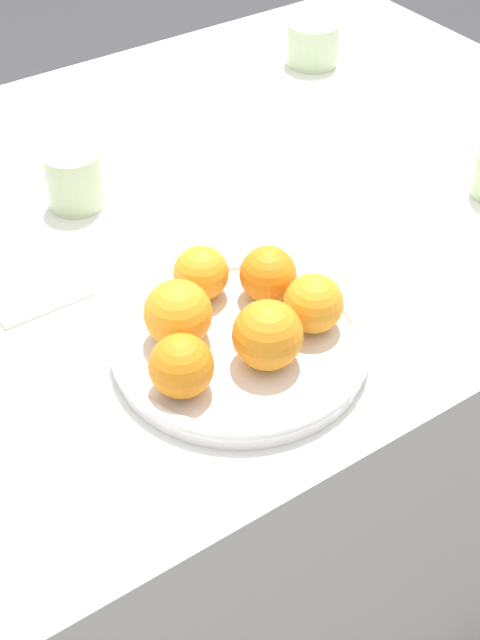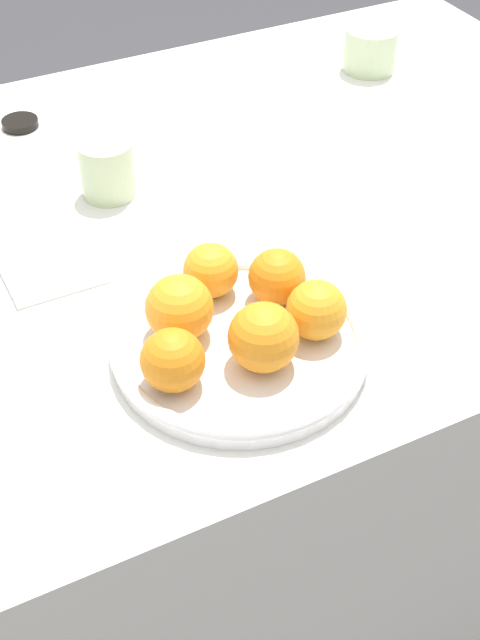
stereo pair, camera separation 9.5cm
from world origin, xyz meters
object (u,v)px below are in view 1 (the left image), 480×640
(cup_1, at_px, (74,180))
(napkin, at_px, (32,284))
(orange_3, at_px, (313,304))
(cup_2, at_px, (313,44))
(orange_2, at_px, (268,274))
(orange_4, at_px, (201,273))
(orange_0, at_px, (268,335))
(orange_5, at_px, (181,366))
(orange_1, at_px, (178,314))
(fruit_platter, at_px, (240,345))

(cup_1, height_order, napkin, cup_1)
(orange_3, xyz_separation_m, cup_2, (0.43, 0.55, -0.02))
(orange_2, distance_m, orange_4, 0.08)
(orange_3, height_order, cup_1, orange_3)
(orange_0, xyz_separation_m, napkin, (-0.15, 0.28, -0.05))
(orange_2, distance_m, orange_5, 0.17)
(cup_1, xyz_separation_m, napkin, (-0.12, -0.13, -0.04))
(orange_2, bearing_deg, orange_0, -126.03)
(orange_4, bearing_deg, orange_3, -58.26)
(orange_1, distance_m, cup_1, 0.33)
(orange_2, height_order, cup_2, orange_2)
(orange_3, distance_m, orange_5, 0.17)
(orange_4, relative_size, orange_5, 0.95)
(fruit_platter, bearing_deg, cup_2, 45.97)
(orange_1, relative_size, orange_3, 1.12)
(orange_2, bearing_deg, napkin, 137.30)
(orange_0, distance_m, cup_2, 0.76)
(fruit_platter, bearing_deg, orange_5, -163.30)
(fruit_platter, distance_m, cup_2, 0.73)
(cup_2, bearing_deg, orange_1, -139.09)
(fruit_platter, distance_m, orange_1, 0.08)
(orange_5, bearing_deg, fruit_platter, 16.70)
(orange_0, bearing_deg, orange_2, 53.97)
(cup_2, height_order, napkin, cup_2)
(orange_0, height_order, orange_1, same)
(fruit_platter, relative_size, orange_0, 3.80)
(orange_0, xyz_separation_m, orange_3, (0.07, 0.02, -0.00))
(orange_2, height_order, orange_4, orange_2)
(orange_0, relative_size, orange_3, 1.13)
(orange_4, distance_m, cup_1, 0.28)
(orange_3, bearing_deg, cup_1, 103.66)
(orange_3, bearing_deg, napkin, 129.88)
(orange_1, height_order, orange_3, orange_1)
(fruit_platter, relative_size, orange_1, 3.83)
(orange_5, bearing_deg, cup_1, 79.28)
(orange_2, xyz_separation_m, orange_4, (-0.06, 0.05, -0.00))
(cup_2, bearing_deg, napkin, -156.00)
(fruit_platter, bearing_deg, orange_3, -17.38)
(orange_0, relative_size, napkin, 0.64)
(cup_1, bearing_deg, cup_2, 17.05)
(orange_0, height_order, orange_5, orange_0)
(fruit_platter, bearing_deg, orange_1, 142.89)
(orange_2, xyz_separation_m, orange_5, (-0.16, -0.07, 0.00))
(orange_5, distance_m, napkin, 0.27)
(orange_1, distance_m, cup_2, 0.75)
(fruit_platter, bearing_deg, cup_1, 92.42)
(orange_3, distance_m, cup_2, 0.70)
(orange_4, relative_size, napkin, 0.55)
(napkin, bearing_deg, orange_5, -79.30)
(napkin, bearing_deg, orange_2, -42.70)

